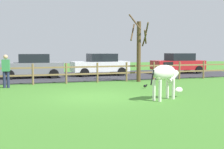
{
  "coord_description": "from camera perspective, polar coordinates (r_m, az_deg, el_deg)",
  "views": [
    {
      "loc": [
        -3.03,
        -11.23,
        1.86
      ],
      "look_at": [
        1.22,
        1.36,
        0.76
      ],
      "focal_mm": 47.29,
      "sensor_mm": 36.0,
      "label": 1
    }
  ],
  "objects": [
    {
      "name": "parked_car_white",
      "position": [
        21.11,
        -2.27,
        1.98
      ],
      "size": [
        4.04,
        1.96,
        1.56
      ],
      "color": "white",
      "rests_on": "parking_asphalt"
    },
    {
      "name": "bare_tree",
      "position": [
        17.4,
        5.24,
        5.02
      ],
      "size": [
        1.24,
        1.21,
        3.94
      ],
      "color": "#513A23",
      "rests_on": "ground_plane"
    },
    {
      "name": "parking_asphalt",
      "position": [
        20.83,
        -10.2,
        -0.38
      ],
      "size": [
        28.0,
        7.4,
        0.05
      ],
      "primitive_type": "cube",
      "color": "#2D2D33",
      "rests_on": "ground_plane"
    },
    {
      "name": "paddock_fence",
      "position": [
        16.51,
        -8.84,
        0.49
      ],
      "size": [
        21.64,
        0.11,
        1.14
      ],
      "color": "olive",
      "rests_on": "ground_plane"
    },
    {
      "name": "parked_car_red",
      "position": [
        23.66,
        12.69,
        2.17
      ],
      "size": [
        4.05,
        1.98,
        1.56
      ],
      "color": "red",
      "rests_on": "parking_asphalt"
    },
    {
      "name": "parked_car_grey",
      "position": [
        19.96,
        -15.21,
        1.66
      ],
      "size": [
        4.03,
        1.94,
        1.56
      ],
      "color": "slate",
      "rests_on": "parking_asphalt"
    },
    {
      "name": "visitor_near_fence",
      "position": [
        15.39,
        -19.82,
        0.91
      ],
      "size": [
        0.39,
        0.28,
        1.64
      ],
      "color": "#232847",
      "rests_on": "ground_plane"
    },
    {
      "name": "crow_on_grass",
      "position": [
        14.44,
        6.45,
        -2.18
      ],
      "size": [
        0.21,
        0.1,
        0.2
      ],
      "color": "black",
      "rests_on": "ground_plane"
    },
    {
      "name": "zebra",
      "position": [
        11.21,
        10.29,
        -0.12
      ],
      "size": [
        1.82,
        1.02,
        1.41
      ],
      "color": "white",
      "rests_on": "ground_plane"
    },
    {
      "name": "ground_plane",
      "position": [
        11.78,
        -3.51,
        -4.35
      ],
      "size": [
        60.0,
        60.0,
        0.0
      ],
      "primitive_type": "plane",
      "color": "#3D7528"
    }
  ]
}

